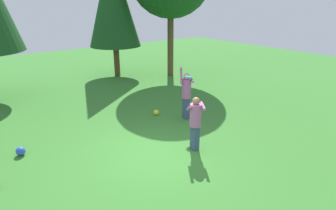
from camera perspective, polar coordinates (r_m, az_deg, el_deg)
name	(u,v)px	position (r m, az deg, el deg)	size (l,w,h in m)	color
ground_plane	(156,154)	(8.44, -2.44, -9.76)	(40.00, 40.00, 0.00)	#387A2D
person_thrower	(186,92)	(10.47, 3.70, 2.63)	(0.68, 0.68, 1.94)	#38476B
person_catcher	(195,119)	(8.28, 5.50, -2.88)	(0.71, 0.73, 1.65)	#38476B
frisbee	(189,77)	(9.65, 4.12, 5.61)	(0.28, 0.28, 0.07)	#2393D1
ball_yellow	(156,112)	(11.11, -2.38, -1.48)	(0.21, 0.21, 0.21)	yellow
ball_blue	(21,151)	(9.33, -27.36, -8.19)	(0.26, 0.26, 0.26)	blue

